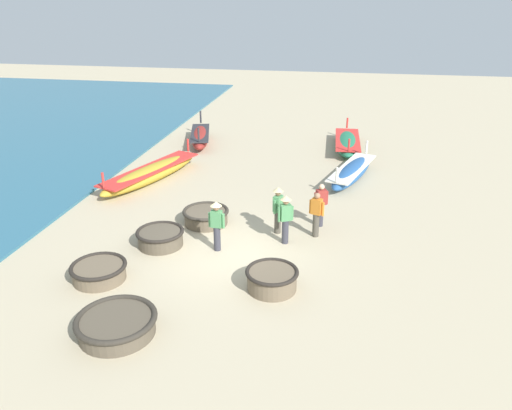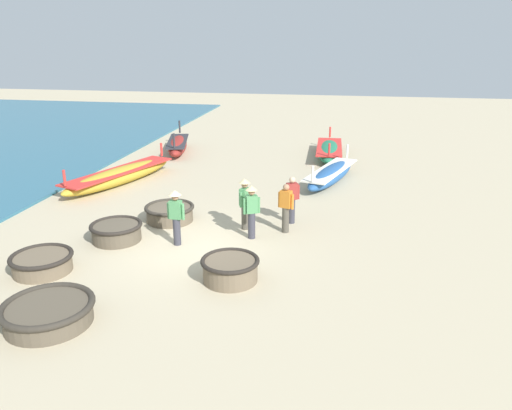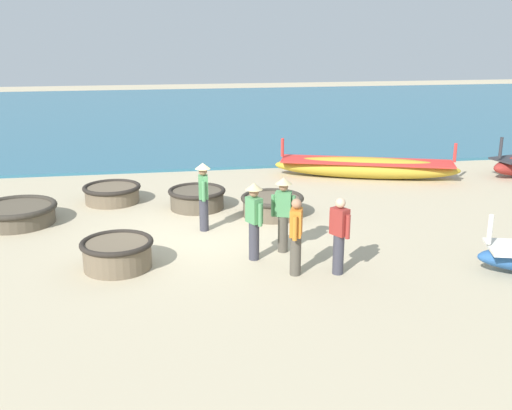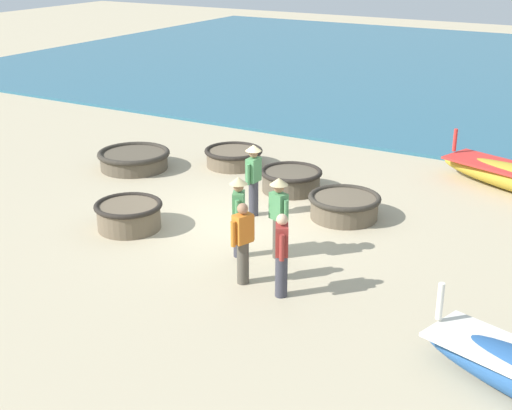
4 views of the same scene
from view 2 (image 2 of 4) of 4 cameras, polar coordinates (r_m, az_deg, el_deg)
ground_plane at (r=14.78m, az=-7.69°, el=-4.69°), size 80.00×80.00×0.00m
coracle_center at (r=15.52m, az=-15.66°, el=-2.90°), size 1.56×1.56×0.55m
coracle_upturned at (r=12.58m, az=-2.97°, el=-7.28°), size 1.48×1.48×0.60m
coracle_weathered at (r=16.76m, az=-9.84°, el=-0.85°), size 1.64×1.64×0.54m
coracle_far_right at (r=14.17m, az=-23.27°, el=-6.01°), size 1.61×1.61×0.49m
coracle_beside_post at (r=11.72m, az=-22.66°, el=-11.21°), size 1.97×1.97×0.50m
long_boat_green_hull at (r=21.08m, az=8.54°, el=3.47°), size 2.25×4.80×1.21m
long_boat_ochre_hull at (r=26.61m, az=-8.95°, el=6.75°), size 1.94×4.27×1.39m
long_boat_red_hull at (r=25.63m, az=8.36°, el=6.18°), size 1.38×4.83×1.16m
long_boat_blue_hull at (r=21.44m, az=-15.33°, el=3.27°), size 2.95×6.01×1.22m
fisherman_by_coracle at (r=15.60m, az=-1.29°, el=0.52°), size 0.36×0.50×1.67m
fisherman_with_hat at (r=15.41m, az=3.42°, el=-0.21°), size 0.51×0.32×1.57m
fisherman_hauling at (r=16.20m, az=4.12°, el=0.73°), size 0.47×0.36×1.57m
fisherman_standing_left at (r=14.60m, az=-9.13°, el=-1.02°), size 0.53×0.36×1.67m
fisherman_standing_right at (r=14.89m, az=-0.51°, el=-0.38°), size 0.49×0.36×1.67m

